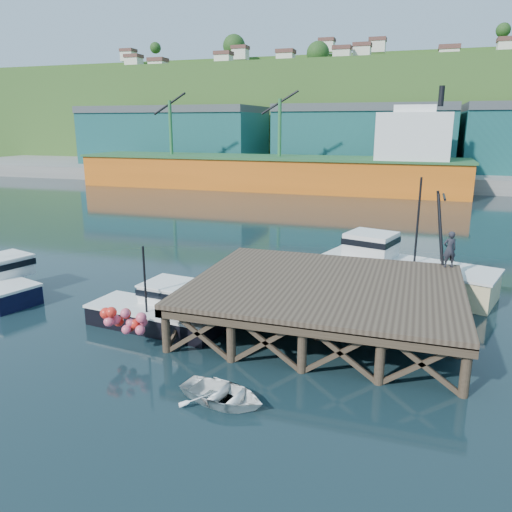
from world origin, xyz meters
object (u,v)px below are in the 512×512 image
at_px(dinghy, 223,394).
at_px(dockworker, 450,249).
at_px(boat_black, 159,310).
at_px(trawler, 402,268).

bearing_deg(dinghy, dockworker, -19.76).
bearing_deg(dinghy, boat_black, 56.69).
relative_size(trawler, dockworker, 5.46).
height_order(trawler, dinghy, trawler).
xyz_separation_m(trawler, dinghy, (-5.19, -14.14, -1.00)).
bearing_deg(dockworker, trawler, -64.56).
xyz_separation_m(trawler, dockworker, (2.26, -2.10, 1.74)).
relative_size(dinghy, dockworker, 1.66).
relative_size(boat_black, trawler, 0.66).
bearing_deg(boat_black, trawler, 46.32).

